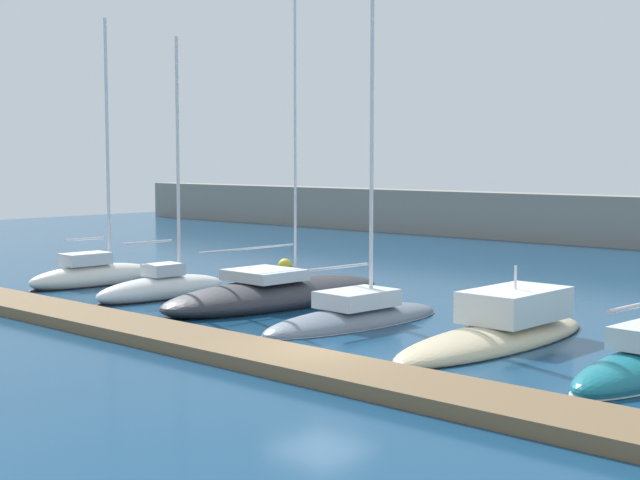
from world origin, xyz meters
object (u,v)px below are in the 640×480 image
Objects in this scene: sailboat_white_second at (163,288)px; motorboat_sand_fifth at (500,333)px; sailboat_slate_fourth at (354,317)px; sailboat_charcoal_third at (276,293)px; mooring_buoy_yellow at (285,266)px; sailboat_ivory_nearest at (94,274)px.

sailboat_white_second is 1.14× the size of motorboat_sand_fifth.
sailboat_charcoal_third is at bearing 79.50° from sailboat_slate_fourth.
mooring_buoy_yellow is at bearing 63.16° from motorboat_sand_fifth.
sailboat_white_second is 9.37m from sailboat_slate_fourth.
sailboat_charcoal_third is 1.28× the size of sailboat_slate_fourth.
sailboat_charcoal_third reaches higher than sailboat_slate_fourth.
motorboat_sand_fifth is at bearing -84.74° from sailboat_white_second.
sailboat_charcoal_third is 10.20m from motorboat_sand_fifth.
mooring_buoy_yellow is (-18.64, 9.60, -0.31)m from motorboat_sand_fifth.
sailboat_white_second is 14.20× the size of mooring_buoy_yellow.
sailboat_white_second is 4.80m from sailboat_charcoal_third.
motorboat_sand_fifth is at bearing -84.93° from sailboat_ivory_nearest.
sailboat_ivory_nearest is 9.65m from sailboat_charcoal_third.
sailboat_ivory_nearest reaches higher than sailboat_white_second.
sailboat_charcoal_third is 12.27m from mooring_buoy_yellow.
sailboat_slate_fourth reaches higher than sailboat_ivory_nearest.
sailboat_charcoal_third is at bearing -77.64° from sailboat_ivory_nearest.
motorboat_sand_fifth is (19.67, 0.99, -0.14)m from sailboat_ivory_nearest.
sailboat_white_second is at bearing 97.69° from sailboat_slate_fourth.
sailboat_ivory_nearest is at bearing 95.23° from sailboat_slate_fourth.
sailboat_slate_fourth is at bearing 95.85° from motorboat_sand_fifth.
sailboat_charcoal_third reaches higher than motorboat_sand_fifth.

